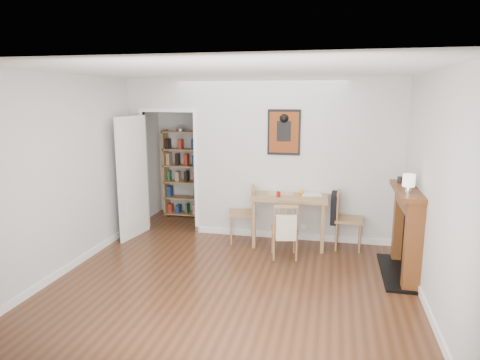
% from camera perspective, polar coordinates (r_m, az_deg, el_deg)
% --- Properties ---
extents(ground, '(5.20, 5.20, 0.00)m').
position_cam_1_polar(ground, '(6.00, 0.14, -11.56)').
color(ground, '#522E1A').
rests_on(ground, ground).
extents(room_shell, '(5.20, 5.20, 5.20)m').
position_cam_1_polar(room_shell, '(6.91, 3.34, 2.67)').
color(room_shell, silver).
rests_on(room_shell, ground).
extents(dining_table, '(1.16, 0.74, 0.79)m').
position_cam_1_polar(dining_table, '(6.73, 6.72, -2.82)').
color(dining_table, '#946945').
rests_on(dining_table, ground).
extents(chair_left, '(0.55, 0.55, 0.91)m').
position_cam_1_polar(chair_left, '(6.87, 0.29, -4.56)').
color(chair_left, '#9D7D49').
rests_on(chair_left, ground).
extents(chair_right, '(0.52, 0.47, 0.89)m').
position_cam_1_polar(chair_right, '(6.76, 14.14, -5.09)').
color(chair_right, '#9D7D49').
rests_on(chair_right, ground).
extents(chair_front, '(0.49, 0.53, 0.83)m').
position_cam_1_polar(chair_front, '(6.24, 5.97, -6.57)').
color(chair_front, '#9D7D49').
rests_on(chair_front, ground).
extents(bookshelf, '(0.71, 0.28, 1.68)m').
position_cam_1_polar(bookshelf, '(8.37, -7.73, 0.82)').
color(bookshelf, '#946945').
rests_on(bookshelf, ground).
extents(fireplace, '(0.45, 1.25, 1.16)m').
position_cam_1_polar(fireplace, '(5.99, 21.44, -6.15)').
color(fireplace, brown).
rests_on(fireplace, ground).
extents(red_glass, '(0.06, 0.06, 0.08)m').
position_cam_1_polar(red_glass, '(6.59, 5.15, -1.88)').
color(red_glass, maroon).
rests_on(red_glass, dining_table).
extents(orange_fruit, '(0.08, 0.08, 0.08)m').
position_cam_1_polar(orange_fruit, '(6.75, 8.22, -1.65)').
color(orange_fruit, orange).
rests_on(orange_fruit, dining_table).
extents(placemat, '(0.40, 0.31, 0.00)m').
position_cam_1_polar(placemat, '(6.83, 5.46, -1.76)').
color(placemat, '#BFB79D').
rests_on(placemat, dining_table).
extents(notebook, '(0.35, 0.28, 0.02)m').
position_cam_1_polar(notebook, '(6.77, 9.45, -1.92)').
color(notebook, silver).
rests_on(notebook, dining_table).
extents(mantel_lamp, '(0.15, 0.15, 0.24)m').
position_cam_1_polar(mantel_lamp, '(5.53, 21.59, -0.18)').
color(mantel_lamp, silver).
rests_on(mantel_lamp, fireplace).
extents(ceramic_jar_a, '(0.09, 0.09, 0.11)m').
position_cam_1_polar(ceramic_jar_a, '(5.89, 21.62, -0.40)').
color(ceramic_jar_a, black).
rests_on(ceramic_jar_a, fireplace).
extents(ceramic_jar_b, '(0.07, 0.07, 0.09)m').
position_cam_1_polar(ceramic_jar_b, '(6.16, 20.58, 0.04)').
color(ceramic_jar_b, black).
rests_on(ceramic_jar_b, fireplace).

